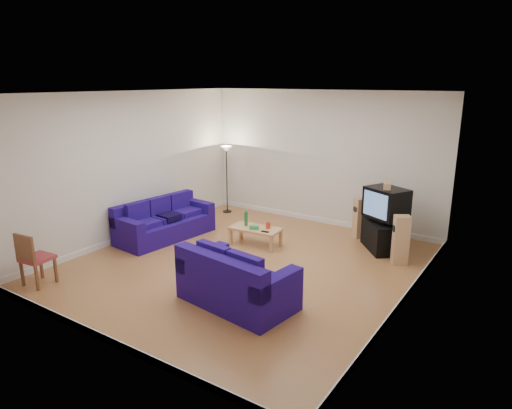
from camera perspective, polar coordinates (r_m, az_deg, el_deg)
The scene contains 16 objects.
room at distance 8.34m, azimuth -1.52°, elevation 2.34°, with size 6.01×6.51×3.21m.
sofa_three_seat at distance 10.39m, azimuth -11.49°, elevation -2.36°, with size 1.17×2.28×0.85m.
sofa_loveseat at distance 7.20m, azimuth -2.66°, elevation -9.96°, with size 1.92×1.24×0.90m.
coffee_table at distance 9.68m, azimuth -0.06°, elevation -3.22°, with size 1.12×0.62×0.39m.
bottle at distance 9.76m, azimuth -1.25°, elevation -1.77°, with size 0.07×0.07×0.31m, color #197233.
tissue_box at distance 9.55m, azimuth -0.22°, elevation -2.89°, with size 0.20×0.11×0.08m, color green.
red_canister at distance 9.61m, azimuth 1.53°, elevation -2.61°, with size 0.10×0.10×0.14m, color red.
remote at distance 9.39m, azimuth 1.14°, elevation -3.41°, with size 0.16×0.05×0.02m, color black.
tv_stand at distance 9.80m, azimuth 15.42°, elevation -3.78°, with size 0.99×0.55×0.60m, color black.
av_receiver at distance 9.70m, azimuth 15.56°, elevation -1.82°, with size 0.39×0.32×0.09m, color black.
television at distance 9.61m, azimuth 15.96°, elevation 0.18°, with size 0.98×0.89×0.62m.
centre_speaker at distance 9.50m, azimuth 16.10°, elevation 2.32°, with size 0.36×0.14×0.13m, color tan.
speaker_left at distance 10.38m, azimuth 12.86°, elevation -1.65°, with size 0.33×0.34×0.91m.
speaker_right at distance 9.10m, azimuth 17.63°, elevation -4.24°, with size 0.36×0.34×0.96m.
floor_lamp at distance 11.91m, azimuth -3.72°, elevation 5.82°, with size 0.30×0.30×1.76m.
dining_chair at distance 8.62m, azimuth -26.10°, elevation -5.86°, with size 0.50×0.50×0.96m.
Camera 1 is at (4.68, -6.64, 3.42)m, focal length 32.00 mm.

